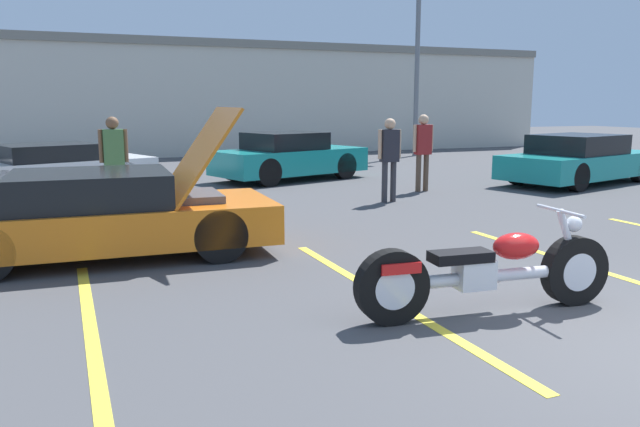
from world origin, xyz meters
name	(u,v)px	position (x,y,z in m)	size (l,w,h in m)	color
parking_stripe_foreground	(91,335)	(-4.50, 2.31, 0.00)	(0.12, 4.89, 0.01)	yellow
parking_stripe_middle	(385,297)	(-1.60, 2.31, 0.00)	(0.12, 4.89, 0.01)	yellow
parking_stripe_back	(594,269)	(1.30, 2.31, 0.00)	(0.12, 4.89, 0.01)	yellow
far_building	(182,95)	(0.00, 22.51, 2.34)	(32.00, 4.20, 4.40)	beige
light_pole	(419,38)	(8.07, 17.69, 4.40)	(1.21, 0.28, 8.04)	slate
motorcycle	(487,272)	(-0.95, 1.49, 0.41)	(2.68, 0.70, 0.99)	black
show_car_hood_open	(107,214)	(-4.13, 5.27, 0.57)	(4.40, 2.03, 1.95)	orange
parked_car_right_row	(580,160)	(7.42, 8.77, 0.59)	(4.98, 2.95, 1.24)	teal
parked_car_mid_row	(289,157)	(0.90, 12.29, 0.60)	(4.39, 2.90, 1.26)	teal
parked_car_left_row	(54,168)	(-4.82, 12.54, 0.52)	(4.68, 3.09, 1.08)	white
spectator_near_motorcycle	(114,155)	(-3.74, 8.89, 1.05)	(0.52, 0.23, 1.76)	#38476B
spectator_by_show_car	(389,153)	(1.52, 7.95, 1.01)	(0.52, 0.22, 1.70)	#333338
spectator_midground	(423,146)	(2.99, 9.05, 1.05)	(0.52, 0.23, 1.75)	brown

